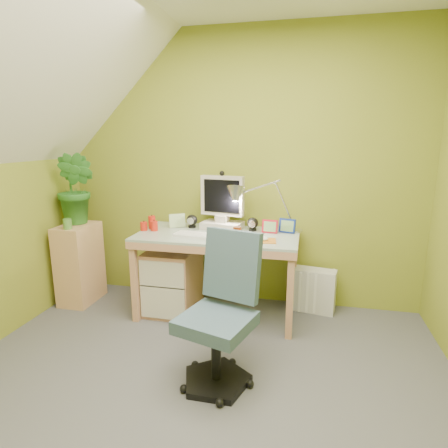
% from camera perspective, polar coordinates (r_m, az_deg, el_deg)
% --- Properties ---
extents(floor, '(3.20, 3.20, 0.01)m').
position_cam_1_polar(floor, '(2.33, -6.08, -26.91)').
color(floor, '#515156').
rests_on(floor, ground).
extents(wall_back, '(3.20, 0.01, 2.40)m').
position_cam_1_polar(wall_back, '(3.35, 2.28, 8.13)').
color(wall_back, olive).
rests_on(wall_back, floor).
extents(desk, '(1.33, 0.66, 0.71)m').
position_cam_1_polar(desk, '(3.20, -0.98, -7.64)').
color(desk, tan).
rests_on(desk, floor).
extents(monitor, '(0.40, 0.27, 0.51)m').
position_cam_1_polar(monitor, '(3.21, -0.27, 3.70)').
color(monitor, '#BCB3A9').
rests_on(monitor, desk).
extents(speaker_left, '(0.10, 0.10, 0.12)m').
position_cam_1_polar(speaker_left, '(3.30, -4.91, 0.44)').
color(speaker_left, black).
rests_on(speaker_left, desk).
extents(speaker_right, '(0.11, 0.11, 0.11)m').
position_cam_1_polar(speaker_right, '(3.18, 4.40, -0.05)').
color(speaker_right, black).
rests_on(speaker_right, desk).
extents(keyboard, '(0.49, 0.22, 0.02)m').
position_cam_1_polar(keyboard, '(2.98, -3.14, -1.83)').
color(keyboard, white).
rests_on(keyboard, desk).
extents(mousepad, '(0.24, 0.19, 0.01)m').
position_cam_1_polar(mousepad, '(2.90, 5.66, -2.51)').
color(mousepad, '#BF721D').
rests_on(mousepad, desk).
extents(mouse, '(0.12, 0.09, 0.04)m').
position_cam_1_polar(mouse, '(2.89, 5.67, -2.21)').
color(mouse, white).
rests_on(mouse, mousepad).
extents(amber_tumbler, '(0.08, 0.08, 0.09)m').
position_cam_1_polar(amber_tumbler, '(2.97, 2.00, -1.24)').
color(amber_tumbler, '#983F16').
rests_on(amber_tumbler, desk).
extents(candle_cluster, '(0.16, 0.15, 0.11)m').
position_cam_1_polar(candle_cluster, '(3.28, -11.20, 0.11)').
color(candle_cluster, red).
rests_on(candle_cluster, desk).
extents(photo_frame_red, '(0.13, 0.03, 0.11)m').
position_cam_1_polar(photo_frame_red, '(3.13, 7.01, -0.37)').
color(photo_frame_red, '#AC1223').
rests_on(photo_frame_red, desk).
extents(photo_frame_blue, '(0.14, 0.06, 0.12)m').
position_cam_1_polar(photo_frame_blue, '(3.16, 9.61, -0.26)').
color(photo_frame_blue, navy).
rests_on(photo_frame_blue, desk).
extents(photo_frame_green, '(0.13, 0.09, 0.12)m').
position_cam_1_polar(photo_frame_green, '(3.33, -7.15, 0.51)').
color(photo_frame_green, '#A0BC81').
rests_on(photo_frame_green, desk).
extents(desk_lamp, '(0.63, 0.37, 0.64)m').
position_cam_1_polar(desk_lamp, '(3.14, 7.80, 4.54)').
color(desk_lamp, silver).
rests_on(desk_lamp, desk).
extents(side_ledge, '(0.27, 0.41, 0.72)m').
position_cam_1_polar(side_ledge, '(3.69, -21.12, -5.63)').
color(side_ledge, tan).
rests_on(side_ledge, floor).
extents(potted_plant, '(0.41, 0.36, 0.64)m').
position_cam_1_polar(potted_plant, '(3.58, -21.57, 5.03)').
color(potted_plant, '#2D6F25').
rests_on(potted_plant, side_ledge).
extents(green_cup, '(0.08, 0.08, 0.09)m').
position_cam_1_polar(green_cup, '(3.45, -22.75, 0.00)').
color(green_cup, '#548C3A').
rests_on(green_cup, side_ledge).
extents(task_chair, '(0.57, 0.57, 0.83)m').
position_cam_1_polar(task_chair, '(2.30, -1.25, -14.71)').
color(task_chair, '#3B5261').
rests_on(task_chair, floor).
extents(radiator, '(0.40, 0.21, 0.38)m').
position_cam_1_polar(radiator, '(3.40, 13.37, -9.76)').
color(radiator, silver).
rests_on(radiator, floor).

